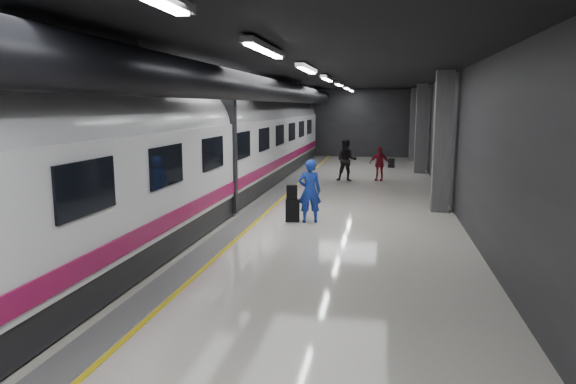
{
  "coord_description": "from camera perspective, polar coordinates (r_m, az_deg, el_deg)",
  "views": [
    {
      "loc": [
        2.71,
        -15.1,
        3.39
      ],
      "look_at": [
        0.34,
        -2.43,
        1.23
      ],
      "focal_mm": 32.0,
      "sensor_mm": 36.0,
      "label": 1
    }
  ],
  "objects": [
    {
      "name": "suitcase_far",
      "position": [
        29.24,
        11.41,
        3.17
      ],
      "size": [
        0.37,
        0.27,
        0.5
      ],
      "primitive_type": "cube",
      "rotation": [
        0.0,
        0.0,
        -0.16
      ],
      "color": "black",
      "rests_on": "ground"
    },
    {
      "name": "suitcase_main",
      "position": [
        15.22,
        0.51,
        -2.06
      ],
      "size": [
        0.44,
        0.31,
        0.67
      ],
      "primitive_type": "cube",
      "rotation": [
        0.0,
        0.0,
        0.13
      ],
      "color": "black",
      "rests_on": "ground"
    },
    {
      "name": "ground",
      "position": [
        15.71,
        0.4,
        -2.94
      ],
      "size": [
        40.0,
        40.0,
        0.0
      ],
      "primitive_type": "plane",
      "color": "silver",
      "rests_on": "ground"
    },
    {
      "name": "traveler_far_a",
      "position": [
        23.52,
        6.52,
        3.53
      ],
      "size": [
        0.96,
        0.76,
        1.92
      ],
      "primitive_type": "imported",
      "rotation": [
        0.0,
        0.0,
        0.03
      ],
      "color": "black",
      "rests_on": "ground"
    },
    {
      "name": "platform_hall",
      "position": [
        16.34,
        0.01,
        10.03
      ],
      "size": [
        10.02,
        40.02,
        4.51
      ],
      "color": "black",
      "rests_on": "ground"
    },
    {
      "name": "traveler_main",
      "position": [
        15.05,
        2.42,
        0.11
      ],
      "size": [
        0.77,
        0.6,
        1.87
      ],
      "primitive_type": "imported",
      "rotation": [
        0.0,
        0.0,
        3.39
      ],
      "color": "blue",
      "rests_on": "ground"
    },
    {
      "name": "traveler_far_b",
      "position": [
        23.96,
        10.11,
        3.12
      ],
      "size": [
        0.98,
        0.58,
        1.56
      ],
      "primitive_type": "imported",
      "rotation": [
        0.0,
        0.0,
        -0.23
      ],
      "color": "maroon",
      "rests_on": "ground"
    },
    {
      "name": "train",
      "position": [
        16.29,
        -10.94,
        4.69
      ],
      "size": [
        3.05,
        38.0,
        4.05
      ],
      "color": "black",
      "rests_on": "ground"
    },
    {
      "name": "shoulder_bag",
      "position": [
        15.12,
        0.43,
        -0.03
      ],
      "size": [
        0.35,
        0.24,
        0.42
      ],
      "primitive_type": "cube",
      "rotation": [
        0.0,
        0.0,
        0.26
      ],
      "color": "black",
      "rests_on": "suitcase_main"
    }
  ]
}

